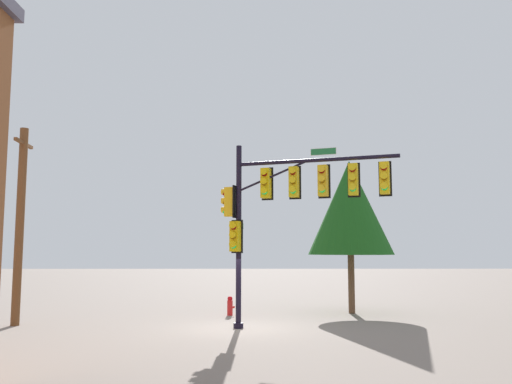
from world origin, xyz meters
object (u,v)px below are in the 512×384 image
(signal_pole_assembly, at_px, (288,198))
(utility_pole, at_px, (20,222))
(fire_hydrant, at_px, (230,306))
(tree_near, at_px, (350,208))

(signal_pole_assembly, distance_m, utility_pole, 10.36)
(signal_pole_assembly, relative_size, fire_hydrant, 8.13)
(utility_pole, distance_m, tree_near, 13.98)
(signal_pole_assembly, bearing_deg, utility_pole, 171.98)
(utility_pole, bearing_deg, fire_hydrant, 20.67)
(utility_pole, height_order, tree_near, utility_pole)
(signal_pole_assembly, distance_m, fire_hydrant, 6.58)
(utility_pole, xyz_separation_m, fire_hydrant, (7.98, 3.01, -3.48))
(utility_pole, bearing_deg, signal_pole_assembly, -8.02)
(utility_pole, bearing_deg, tree_near, 15.62)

